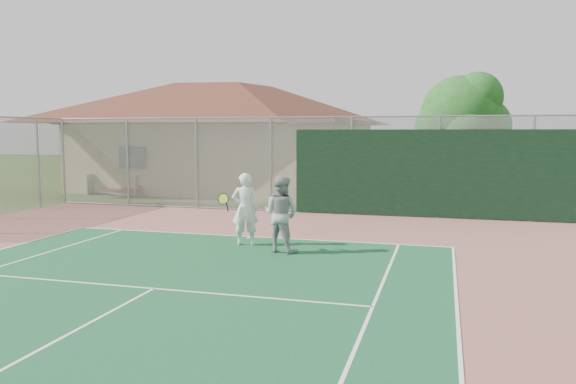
# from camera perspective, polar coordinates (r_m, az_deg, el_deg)

# --- Properties ---
(back_fence) EXTENTS (20.08, 0.11, 3.53)m
(back_fence) POSITION_cam_1_polar(r_m,az_deg,el_deg) (20.11, 6.71, 2.38)
(back_fence) COLOR gray
(back_fence) RESTS_ON ground
(clubhouse) EXTENTS (15.37, 10.71, 6.41)m
(clubhouse) POSITION_cam_1_polar(r_m,az_deg,el_deg) (29.54, -6.33, 6.64)
(clubhouse) COLOR tan
(clubhouse) RESTS_ON ground
(bleachers) EXTENTS (2.95, 2.08, 0.99)m
(bleachers) POSITION_cam_1_polar(r_m,az_deg,el_deg) (27.88, -16.45, 0.84)
(bleachers) COLOR #B13928
(bleachers) RESTS_ON ground
(tree) EXTENTS (3.84, 3.63, 5.35)m
(tree) POSITION_cam_1_polar(r_m,az_deg,el_deg) (24.03, 17.35, 7.16)
(tree) COLOR #362613
(tree) RESTS_ON ground
(player_white_front) EXTENTS (1.04, 0.70, 1.89)m
(player_white_front) POSITION_cam_1_polar(r_m,az_deg,el_deg) (14.65, -4.42, -1.79)
(player_white_front) COLOR white
(player_white_front) RESTS_ON ground
(player_grey_back) EXTENTS (1.05, 0.90, 1.87)m
(player_grey_back) POSITION_cam_1_polar(r_m,az_deg,el_deg) (13.77, -0.72, -2.33)
(player_grey_back) COLOR #97999B
(player_grey_back) RESTS_ON ground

